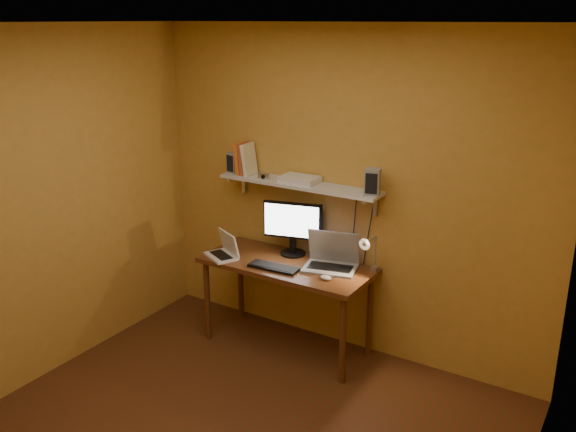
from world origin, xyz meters
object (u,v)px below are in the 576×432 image
Objects in this scene: mouse at (326,278)px; desk_lamp at (369,249)px; desk at (286,273)px; wall_shelf at (299,184)px; keyboard at (274,267)px; monitor at (293,226)px; router at (300,179)px; laptop at (332,258)px; shelf_camera at (264,176)px; speaker_right at (373,182)px; speaker_left at (235,163)px; netbook at (225,250)px.

mouse is 0.25× the size of desk_lamp.
wall_shelf reaches higher than desk.
keyboard is (-0.03, -0.15, 0.10)m from desk.
mouse is 0.39m from desk_lamp.
router is (0.06, 0.01, 0.40)m from monitor.
mouse is (0.08, -0.23, -0.06)m from laptop.
shelf_camera reaches higher than desk.
speaker_right is at bearing 111.22° from desk_lamp.
shelf_camera is at bearing 169.35° from speaker_right.
router is at bearing 152.25° from laptop.
wall_shelf is 0.64m from laptop.
desk_lamp is 0.80m from router.
keyboard is 1.03m from speaker_right.
keyboard is 2.28× the size of speaker_left.
netbook is at bearing -163.48° from desk.
speaker_left is 1.89× the size of shelf_camera.
speaker_right is at bearing -15.76° from monitor.
laptop is 0.90m from netbook.
router is at bearing 64.71° from wall_shelf.
speaker_right is at bearing 22.55° from keyboard.
netbook is 1.92× the size of speaker_left.
keyboard is 1.08× the size of desk_lamp.
speaker_left is 0.34m from shelf_camera.
router is (0.03, 0.35, 0.64)m from keyboard.
desk is 1.03m from speaker_left.
desk is at bearing -90.62° from router.
monitor is 5.20× the size of shelf_camera.
laptop is at bearing 31.06° from keyboard.
shelf_camera reaches higher than netbook.
mouse is 0.83m from router.
wall_shelf is 7.12× the size of speaker_right.
monitor reaches higher than netbook.
netbook is 1.73× the size of speaker_right.
shelf_camera is at bearing 157.44° from desk.
laptop is at bearing 179.09° from speaker_right.
speaker_right is (-0.02, 0.05, 0.51)m from desk_lamp.
keyboard is at bearing -172.53° from mouse.
speaker_left is (-0.12, 0.33, 0.66)m from netbook.
desk is 0.55m from netbook.
router is at bearing 81.78° from keyboard.
shelf_camera is (0.33, -0.06, -0.06)m from speaker_left.
keyboard is at bearing -94.45° from router.
shelf_camera reaches higher than laptop.
netbook reaches higher than keyboard.
wall_shelf is at bearing 90.00° from desk.
router is (0.00, 0.00, 0.04)m from wall_shelf.
speaker_left is (-0.60, 0.33, 0.70)m from keyboard.
keyboard is 2.05× the size of speaker_right.
keyboard is at bearing -157.94° from desk_lamp.
monitor is at bearing 106.66° from desk.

